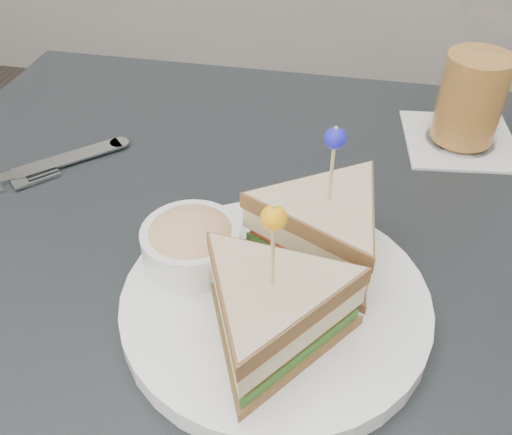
# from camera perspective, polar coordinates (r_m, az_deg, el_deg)

# --- Properties ---
(table) EXTENTS (0.80, 0.80, 0.75)m
(table) POSITION_cam_1_polar(r_m,az_deg,el_deg) (0.58, -1.17, -10.00)
(table) COLOR black
(table) RESTS_ON ground
(plate_meal) EXTENTS (0.34, 0.34, 0.15)m
(plate_meal) POSITION_cam_1_polar(r_m,az_deg,el_deg) (0.46, 2.75, -5.53)
(plate_meal) COLOR white
(plate_meal) RESTS_ON table
(cutlery_knife) EXTENTS (0.18, 0.17, 0.01)m
(cutlery_knife) POSITION_cam_1_polar(r_m,az_deg,el_deg) (0.68, -22.22, 4.17)
(cutlery_knife) COLOR silver
(cutlery_knife) RESTS_ON table
(drink_set) EXTENTS (0.14, 0.14, 0.16)m
(drink_set) POSITION_cam_1_polar(r_m,az_deg,el_deg) (0.70, 20.98, 12.13)
(drink_set) COLOR silver
(drink_set) RESTS_ON table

